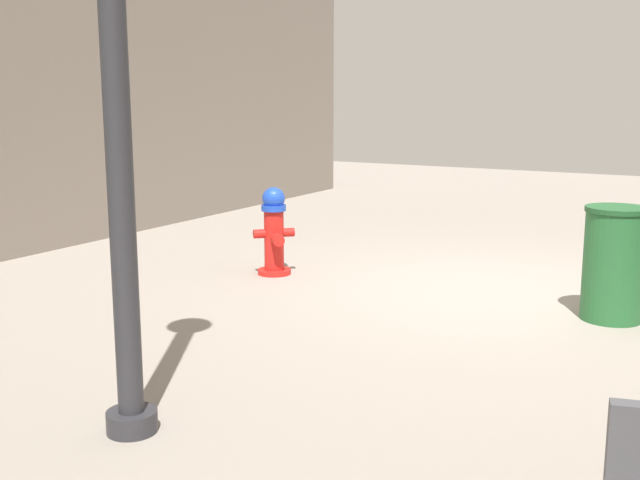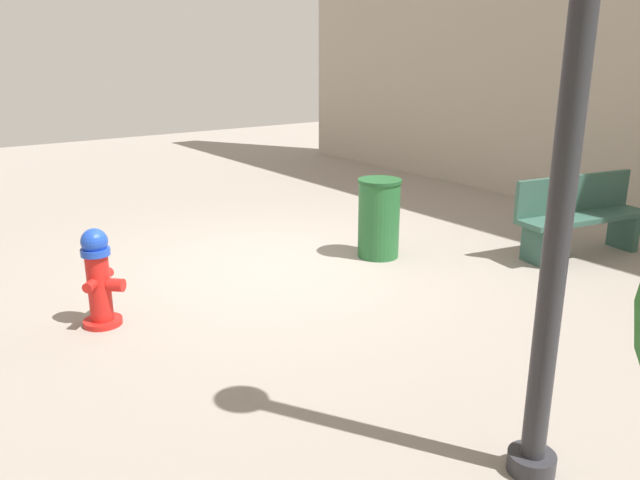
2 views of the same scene
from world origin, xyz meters
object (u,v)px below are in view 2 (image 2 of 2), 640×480
(bench_near, at_px, (580,214))
(street_lamp, at_px, (577,68))
(trash_bin, at_px, (379,218))
(fire_hydrant, at_px, (99,277))

(bench_near, relative_size, street_lamp, 0.49)
(street_lamp, xyz_separation_m, trash_bin, (-1.93, -3.56, -1.83))
(bench_near, height_order, trash_bin, bench_near)
(bench_near, bearing_deg, street_lamp, 29.43)
(bench_near, relative_size, trash_bin, 1.93)
(street_lamp, bearing_deg, bench_near, -150.57)
(street_lamp, bearing_deg, fire_hydrant, -68.98)
(trash_bin, bearing_deg, fire_hydrant, 0.09)
(fire_hydrant, bearing_deg, street_lamp, 111.02)
(fire_hydrant, height_order, bench_near, bench_near)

